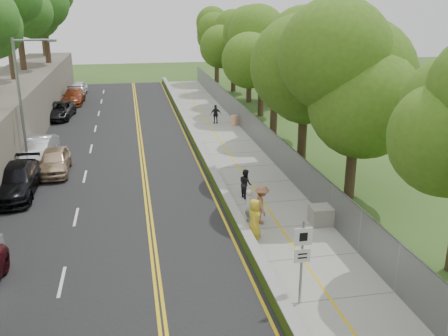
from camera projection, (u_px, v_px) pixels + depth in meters
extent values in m
plane|color=#33511E|center=(249.00, 264.00, 19.88)|extent=(140.00, 140.00, 0.00)
cube|color=black|center=(116.00, 160.00, 32.88)|extent=(11.20, 66.00, 0.04)
cube|color=gray|center=(234.00, 153.00, 34.30)|extent=(4.20, 66.00, 0.05)
cube|color=#81D216|center=(201.00, 151.00, 33.80)|extent=(0.42, 66.00, 0.60)
cube|color=slate|center=(264.00, 138.00, 34.36)|extent=(0.04, 66.00, 2.00)
cylinder|color=gray|center=(21.00, 107.00, 29.74)|extent=(0.18, 0.18, 8.00)
cylinder|color=gray|center=(33.00, 40.00, 28.72)|extent=(2.30, 0.13, 0.13)
cube|color=gray|center=(52.00, 41.00, 28.93)|extent=(0.50, 0.22, 0.14)
cylinder|color=gray|center=(301.00, 263.00, 16.77)|extent=(0.09, 0.09, 3.10)
cube|color=white|center=(303.00, 237.00, 16.42)|extent=(0.62, 0.04, 0.62)
cube|color=white|center=(302.00, 256.00, 16.64)|extent=(0.56, 0.04, 0.50)
cylinder|color=orange|center=(234.00, 120.00, 41.83)|extent=(0.53, 0.53, 0.87)
cube|color=slate|center=(324.00, 215.00, 23.29)|extent=(1.32, 1.01, 0.86)
imported|color=black|center=(15.00, 181.00, 26.68)|extent=(2.27, 5.55, 1.61)
imported|color=tan|center=(54.00, 161.00, 30.15)|extent=(1.85, 4.43, 1.50)
imported|color=silver|center=(38.00, 151.00, 32.00)|extent=(2.23, 5.14, 1.65)
imported|color=black|center=(58.00, 111.00, 44.25)|extent=(2.85, 5.35, 1.43)
imported|color=brown|center=(73.00, 97.00, 50.72)|extent=(2.19, 5.07, 1.45)
imported|color=white|center=(78.00, 89.00, 55.26)|extent=(2.10, 4.53, 1.50)
imported|color=gold|center=(255.00, 219.00, 21.77)|extent=(0.87, 1.03, 1.80)
imported|color=silver|center=(249.00, 206.00, 23.37)|extent=(0.55, 0.69, 1.63)
imported|color=black|center=(246.00, 183.00, 26.31)|extent=(0.75, 0.87, 1.57)
imported|color=#965F44|center=(262.00, 205.00, 23.20)|extent=(0.81, 1.27, 1.87)
imported|color=black|center=(216.00, 114.00, 42.36)|extent=(0.96, 0.44, 1.61)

